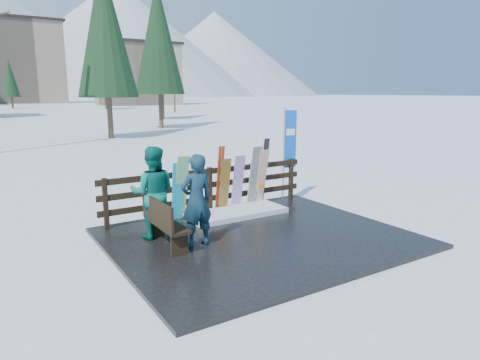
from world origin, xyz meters
TOP-DOWN VIEW (x-y plane):
  - ground at (0.00, 0.00)m, footprint 700.00×700.00m
  - deck at (0.00, 0.00)m, footprint 6.00×5.00m
  - fence at (0.00, 2.20)m, footprint 5.60×0.10m
  - snow_patch at (0.42, 1.60)m, footprint 2.49×1.00m
  - bench at (-1.96, 0.49)m, footprint 0.41×1.50m
  - snowboard_0 at (-0.99, 1.98)m, footprint 0.25×0.21m
  - snowboard_1 at (-0.88, 1.98)m, footprint 0.30×0.39m
  - snowboard_2 at (0.30, 1.98)m, footprint 0.27×0.25m
  - snowboard_3 at (0.69, 1.98)m, footprint 0.29×0.28m
  - snowboard_4 at (1.20, 1.98)m, footprint 0.29×0.33m
  - snowboard_5 at (1.42, 1.98)m, footprint 0.27×0.35m
  - ski_pair_a at (0.21, 2.05)m, footprint 0.16×0.26m
  - ski_pair_b at (1.55, 2.05)m, footprint 0.17×0.30m
  - rental_flag at (2.53, 2.25)m, footprint 0.45×0.04m
  - person_front at (-1.37, 0.18)m, footprint 0.69×0.47m
  - person_back at (-1.90, 1.10)m, footprint 1.16×1.06m
  - trees at (4.40, 49.07)m, footprint 41.94×68.71m

SIDE VIEW (x-z plane):
  - ground at x=0.00m, z-range 0.00..0.00m
  - deck at x=0.00m, z-range 0.00..0.08m
  - snow_patch at x=0.42m, z-range 0.08..0.20m
  - bench at x=-1.96m, z-range 0.11..1.08m
  - fence at x=0.00m, z-range 0.16..1.31m
  - snowboard_2 at x=0.30m, z-range 0.08..1.46m
  - snowboard_0 at x=-0.99m, z-range 0.08..1.47m
  - snowboard_3 at x=0.69m, z-range 0.08..1.51m
  - snowboard_5 at x=1.42m, z-range 0.08..1.61m
  - snowboard_1 at x=-0.88m, z-range 0.08..1.63m
  - snowboard_4 at x=1.20m, z-range 0.08..1.71m
  - ski_pair_a at x=0.21m, z-range 0.08..1.78m
  - ski_pair_b at x=1.55m, z-range 0.08..1.89m
  - person_front at x=-1.37m, z-range 0.08..1.92m
  - person_back at x=-1.90m, z-range 0.08..2.00m
  - rental_flag at x=2.53m, z-range 0.39..2.99m
  - trees at x=4.40m, z-range -0.46..11.73m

